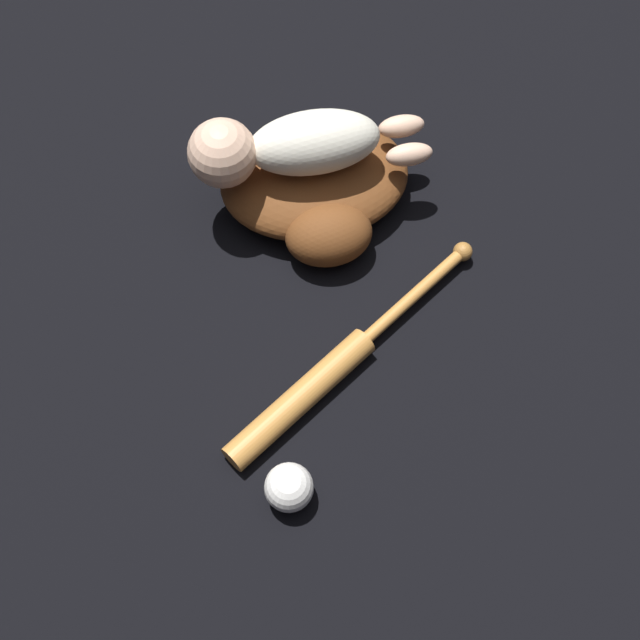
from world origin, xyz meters
The scene contains 5 objects.
ground_plane centered at (0.00, 0.00, 0.00)m, with size 6.00×6.00×0.00m, color black.
baseball_glove centered at (0.00, -0.01, 0.05)m, with size 0.38×0.35×0.10m.
baby_figure centered at (0.04, -0.04, 0.14)m, with size 0.38×0.22×0.11m.
baseball_bat centered at (0.17, 0.28, 0.02)m, with size 0.52×0.15×0.04m.
baseball centered at (0.31, 0.40, 0.04)m, with size 0.07×0.07×0.07m.
Camera 1 is at (0.45, 0.72, 1.28)m, focal length 50.00 mm.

